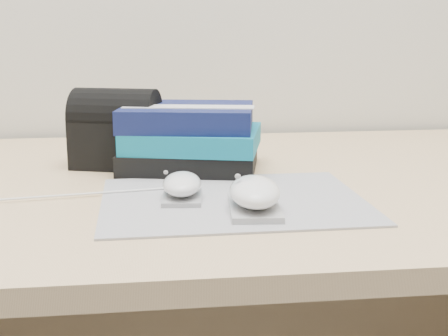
{
  "coord_description": "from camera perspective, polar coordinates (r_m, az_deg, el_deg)",
  "views": [
    {
      "loc": [
        -0.16,
        0.62,
        0.97
      ],
      "look_at": [
        -0.05,
        1.48,
        0.77
      ],
      "focal_mm": 50.0,
      "sensor_mm": 36.0,
      "label": 1
    }
  ],
  "objects": [
    {
      "name": "usb_cable",
      "position": [
        0.9,
        -12.68,
        -2.34
      ],
      "size": [
        0.23,
        0.04,
        0.0
      ],
      "primitive_type": "cylinder",
      "rotation": [
        0.0,
        1.57,
        0.15
      ],
      "color": "white",
      "rests_on": "mousepad"
    },
    {
      "name": "desk",
      "position": [
        1.14,
        1.67,
        -11.61
      ],
      "size": [
        1.6,
        0.8,
        0.73
      ],
      "color": "tan",
      "rests_on": "ground"
    },
    {
      "name": "pouch",
      "position": [
        1.08,
        -9.81,
        3.56
      ],
      "size": [
        0.16,
        0.13,
        0.13
      ],
      "color": "black",
      "rests_on": "desk"
    },
    {
      "name": "mouse_rear",
      "position": [
        0.86,
        -3.86,
        -1.65
      ],
      "size": [
        0.06,
        0.1,
        0.04
      ],
      "color": "#98989A",
      "rests_on": "mousepad"
    },
    {
      "name": "mouse_front",
      "position": [
        0.81,
        2.81,
        -2.43
      ],
      "size": [
        0.08,
        0.12,
        0.05
      ],
      "color": "#9D9DA0",
      "rests_on": "mousepad"
    },
    {
      "name": "book_stack",
      "position": [
        1.04,
        -3.1,
        2.75
      ],
      "size": [
        0.26,
        0.22,
        0.11
      ],
      "color": "black",
      "rests_on": "desk"
    },
    {
      "name": "mousepad",
      "position": [
        0.86,
        0.82,
        -2.98
      ],
      "size": [
        0.36,
        0.28,
        0.0
      ],
      "primitive_type": "cube",
      "rotation": [
        0.0,
        0.0,
        0.01
      ],
      "color": "gray",
      "rests_on": "desk"
    }
  ]
}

